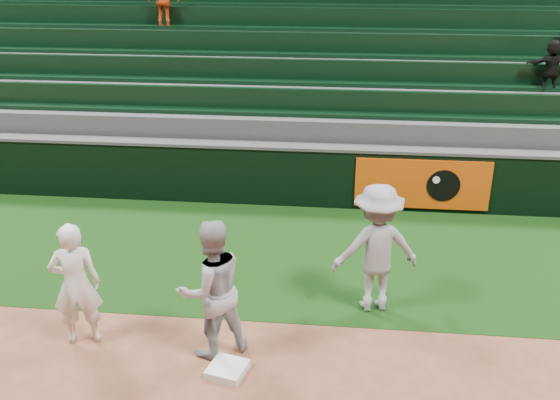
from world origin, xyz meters
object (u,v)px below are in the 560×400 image
object	(u,v)px
first_baseman	(76,284)
baserunner	(211,289)
first_base	(227,369)
base_coach	(376,248)

from	to	relation	value
first_baseman	baserunner	size ratio (longest dim) A/B	0.93
first_base	baserunner	xyz separation A→B (m)	(-0.25, 0.43, 0.89)
first_baseman	base_coach	size ratio (longest dim) A/B	0.91
first_baseman	base_coach	xyz separation A→B (m)	(3.93, 1.24, 0.10)
first_base	baserunner	bearing A→B (deg)	120.54
first_baseman	base_coach	distance (m)	4.12
baserunner	first_baseman	bearing A→B (deg)	-35.01
baserunner	base_coach	world-z (taller)	base_coach
first_base	base_coach	xyz separation A→B (m)	(1.86, 1.71, 0.92)
first_base	baserunner	size ratio (longest dim) A/B	0.24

